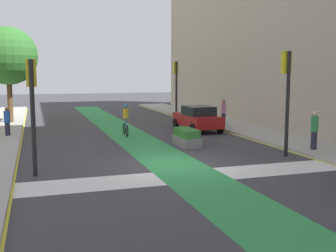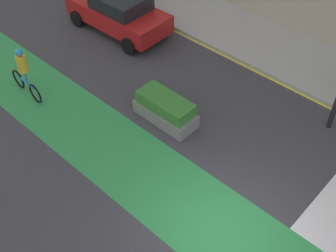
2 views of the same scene
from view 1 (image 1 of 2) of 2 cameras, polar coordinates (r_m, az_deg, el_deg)
ground_plane at (r=16.61m, az=0.76°, el=-5.29°), size 120.00×120.00×0.00m
bike_lane_paint at (r=16.61m, az=0.78°, el=-5.27°), size 2.40×60.00×0.01m
crosswalk_band at (r=14.78m, az=3.26°, el=-6.87°), size 12.00×1.80×0.01m
curb_stripe_left at (r=15.79m, az=-20.47°, el=-6.40°), size 0.16×60.00×0.01m
sidewalk_right at (r=20.24m, az=21.35°, el=-3.29°), size 3.00×60.00×0.15m
curb_stripe_right at (r=19.34m, az=17.88°, el=-3.83°), size 0.16×60.00×0.01m
traffic_signal_near_right at (r=18.62m, az=16.05°, el=5.66°), size 0.35×0.52×4.55m
traffic_signal_near_left at (r=15.21m, az=-18.24°, el=4.15°), size 0.35×0.52×4.10m
traffic_signal_far_right at (r=31.97m, az=1.10°, el=6.45°), size 0.35×0.52×4.51m
car_red_right_far at (r=26.16m, az=4.09°, el=1.10°), size 2.10×4.24×1.57m
cyclist_in_lane at (r=23.99m, az=-5.86°, el=0.92°), size 0.32×1.73×1.86m
pedestrian_sidewalk_right_a at (r=27.83m, az=7.66°, el=1.94°), size 0.34×0.34×1.76m
pedestrian_sidewalk_left_a at (r=24.77m, az=-21.30°, el=0.62°), size 0.34×0.34×1.59m
pedestrian_sidewalk_right_b at (r=20.04m, az=19.53°, el=-0.48°), size 0.34×0.34×1.77m
street_tree_near at (r=31.33m, az=-21.21°, el=8.98°), size 4.06×4.06×6.70m
median_planter at (r=20.79m, az=2.57°, el=-1.61°), size 0.89×2.03×0.85m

